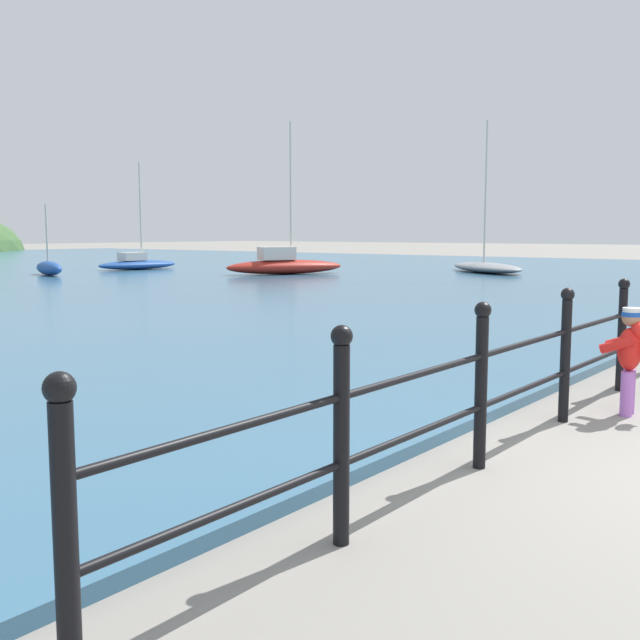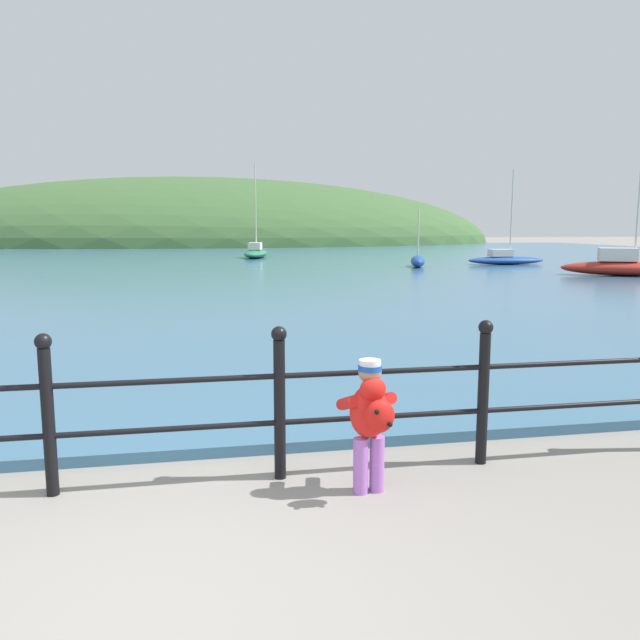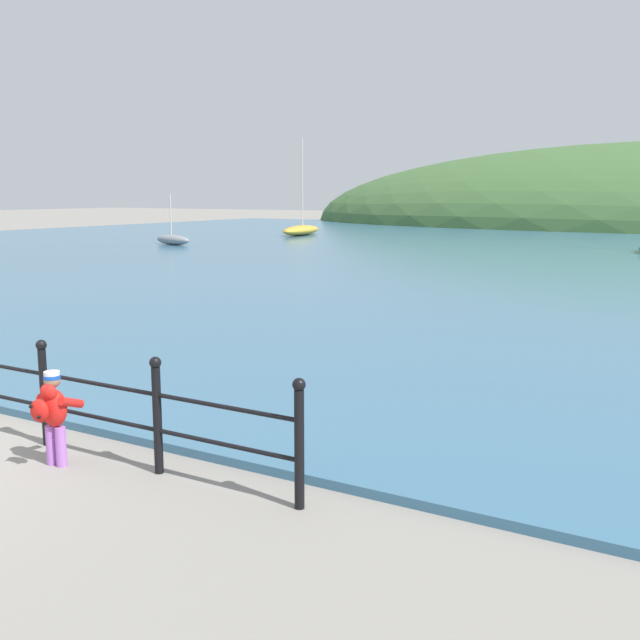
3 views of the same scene
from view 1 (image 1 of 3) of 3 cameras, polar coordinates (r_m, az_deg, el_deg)
iron_railing at (r=6.23m, az=15.56°, el=-3.25°), size 8.54×0.12×1.21m
child_in_coat at (r=7.48m, az=22.68°, el=-2.18°), size 0.41×0.55×1.00m
boat_red_dinghy at (r=30.59m, az=12.56°, el=3.97°), size 4.54×5.01×5.97m
boat_nearest_quay at (r=33.16m, az=-13.74°, el=4.22°), size 3.87×1.57×4.55m
boat_far_right at (r=29.63m, az=-19.95°, el=3.76°), size 1.40×2.69×2.62m
boat_twin_mast at (r=28.63m, az=-2.74°, el=4.22°), size 4.82×3.33×5.72m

